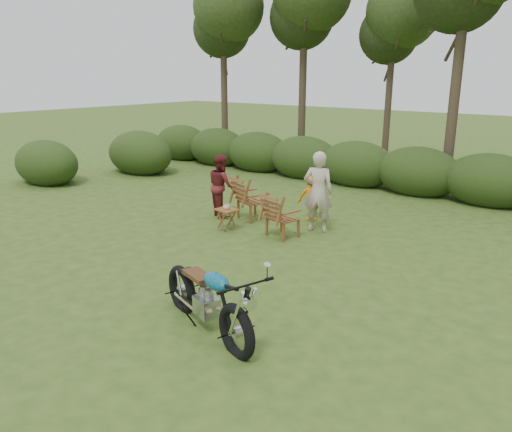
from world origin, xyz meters
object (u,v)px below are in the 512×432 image
Objects in this scene: child at (311,220)px; cup at (227,207)px; motorcycle at (207,329)px; adult_a at (317,231)px; lawn_chair_left at (253,219)px; adult_b at (222,215)px; lawn_chair_right at (282,237)px; side_table at (227,220)px.

cup is at bearing 50.27° from child.
adult_a reaches higher than motorcycle.
lawn_chair_left is 0.69× the size of adult_b.
lawn_chair_left is 1.43m from child.
adult_b reaches higher than child.
lawn_chair_right is 7.24× the size of cup.
side_table reaches higher than lawn_chair_right.
motorcycle is 5.45m from lawn_chair_left.
motorcycle is 4.56m from cup.
cup is at bearing 29.50° from lawn_chair_right.
motorcycle reaches higher than lawn_chair_right.
motorcycle is 2.22× the size of lawn_chair_right.
side_table is at bearing 28.51° from lawn_chair_right.
lawn_chair_right is 1.36m from side_table.
child is (1.18, 0.80, 0.00)m from lawn_chair_left.
motorcycle is 4.56m from side_table.
lawn_chair_left reaches higher than lawn_chair_right.
side_table is at bearing 20.34° from adult_a.
motorcycle is at bearing 141.32° from lawn_chair_left.
motorcycle is at bearing 87.29° from adult_a.
lawn_chair_left is (-1.34, 0.64, 0.00)m from lawn_chair_right.
child is at bearing -126.29° from lawn_chair_left.
adult_a is 0.83m from child.
side_table is 3.70× the size of cup.
adult_b is at bearing -0.25° from lawn_chair_right.
adult_b is (-2.17, 0.42, 0.00)m from lawn_chair_right.
motorcycle is at bearing 159.03° from adult_b.
side_table is 0.32× the size of adult_b.
lawn_chair_left is (-2.87, 4.63, 0.00)m from motorcycle.
motorcycle is at bearing 121.82° from lawn_chair_right.
cup is 2.23m from child.
side_table is 2.07m from adult_a.
lawn_chair_right is at bearing 86.82° from child.
adult_b reaches higher than lawn_chair_right.
adult_a is at bearing 36.50° from side_table.
side_table is 1.25m from adult_b.
motorcycle is 5.76m from adult_b.
lawn_chair_left is 1.20m from cup.
side_table is 0.27× the size of adult_a.
side_table is at bearing 166.32° from adult_b.
side_table is (-2.80, 3.59, 0.25)m from motorcycle.
lawn_chair_right is 0.90m from adult_a.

